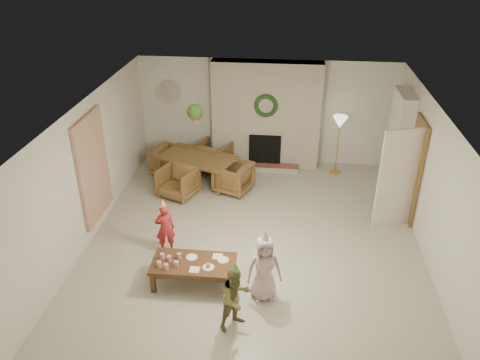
# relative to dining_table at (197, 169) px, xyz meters

# --- Properties ---
(floor) EXTENTS (7.00, 7.00, 0.00)m
(floor) POSITION_rel_dining_table_xyz_m (1.47, -2.21, -0.30)
(floor) COLOR #B7B29E
(floor) RESTS_ON ground
(ceiling) EXTENTS (7.00, 7.00, 0.00)m
(ceiling) POSITION_rel_dining_table_xyz_m (1.47, -2.21, 2.20)
(ceiling) COLOR white
(ceiling) RESTS_ON wall_back
(wall_back) EXTENTS (7.00, 0.00, 7.00)m
(wall_back) POSITION_rel_dining_table_xyz_m (1.47, 1.29, 0.95)
(wall_back) COLOR silver
(wall_back) RESTS_ON floor
(wall_front) EXTENTS (7.00, 0.00, 7.00)m
(wall_front) POSITION_rel_dining_table_xyz_m (1.47, -5.71, 0.95)
(wall_front) COLOR silver
(wall_front) RESTS_ON floor
(wall_left) EXTENTS (0.00, 7.00, 7.00)m
(wall_left) POSITION_rel_dining_table_xyz_m (-1.53, -2.21, 0.95)
(wall_left) COLOR silver
(wall_left) RESTS_ON floor
(wall_right) EXTENTS (0.00, 7.00, 7.00)m
(wall_right) POSITION_rel_dining_table_xyz_m (4.47, -2.21, 0.95)
(wall_right) COLOR silver
(wall_right) RESTS_ON floor
(fireplace_mass) EXTENTS (2.50, 0.40, 2.50)m
(fireplace_mass) POSITION_rel_dining_table_xyz_m (1.47, 1.09, 0.95)
(fireplace_mass) COLOR #4C1414
(fireplace_mass) RESTS_ON floor
(fireplace_hearth) EXTENTS (1.60, 0.30, 0.12)m
(fireplace_hearth) POSITION_rel_dining_table_xyz_m (1.47, 0.74, -0.24)
(fireplace_hearth) COLOR maroon
(fireplace_hearth) RESTS_ON floor
(fireplace_firebox) EXTENTS (0.75, 0.12, 0.75)m
(fireplace_firebox) POSITION_rel_dining_table_xyz_m (1.47, 0.91, 0.15)
(fireplace_firebox) COLOR black
(fireplace_firebox) RESTS_ON floor
(fireplace_wreath) EXTENTS (0.54, 0.10, 0.54)m
(fireplace_wreath) POSITION_rel_dining_table_xyz_m (1.47, 0.86, 1.25)
(fireplace_wreath) COLOR #193E17
(fireplace_wreath) RESTS_ON fireplace_mass
(floor_lamp_base) EXTENTS (0.26, 0.26, 0.03)m
(floor_lamp_base) POSITION_rel_dining_table_xyz_m (3.14, 0.79, -0.28)
(floor_lamp_base) COLOR gold
(floor_lamp_base) RESTS_ON floor
(floor_lamp_post) EXTENTS (0.03, 0.03, 1.25)m
(floor_lamp_post) POSITION_rel_dining_table_xyz_m (3.14, 0.79, 0.35)
(floor_lamp_post) COLOR gold
(floor_lamp_post) RESTS_ON floor
(floor_lamp_shade) EXTENTS (0.33, 0.33, 0.28)m
(floor_lamp_shade) POSITION_rel_dining_table_xyz_m (3.14, 0.79, 0.95)
(floor_lamp_shade) COLOR beige
(floor_lamp_shade) RESTS_ON floor_lamp_post
(bookshelf_carcass) EXTENTS (0.30, 1.00, 2.20)m
(bookshelf_carcass) POSITION_rel_dining_table_xyz_m (4.31, 0.09, 0.80)
(bookshelf_carcass) COLOR white
(bookshelf_carcass) RESTS_ON floor
(bookshelf_shelf_a) EXTENTS (0.30, 0.92, 0.03)m
(bookshelf_shelf_a) POSITION_rel_dining_table_xyz_m (4.29, 0.09, 0.15)
(bookshelf_shelf_a) COLOR white
(bookshelf_shelf_a) RESTS_ON bookshelf_carcass
(bookshelf_shelf_b) EXTENTS (0.30, 0.92, 0.03)m
(bookshelf_shelf_b) POSITION_rel_dining_table_xyz_m (4.29, 0.09, 0.55)
(bookshelf_shelf_b) COLOR white
(bookshelf_shelf_b) RESTS_ON bookshelf_carcass
(bookshelf_shelf_c) EXTENTS (0.30, 0.92, 0.03)m
(bookshelf_shelf_c) POSITION_rel_dining_table_xyz_m (4.29, 0.09, 0.95)
(bookshelf_shelf_c) COLOR white
(bookshelf_shelf_c) RESTS_ON bookshelf_carcass
(bookshelf_shelf_d) EXTENTS (0.30, 0.92, 0.03)m
(bookshelf_shelf_d) POSITION_rel_dining_table_xyz_m (4.29, 0.09, 1.35)
(bookshelf_shelf_d) COLOR white
(bookshelf_shelf_d) RESTS_ON bookshelf_carcass
(books_row_lower) EXTENTS (0.20, 0.40, 0.24)m
(books_row_lower) POSITION_rel_dining_table_xyz_m (4.27, -0.06, 0.29)
(books_row_lower) COLOR #AC361F
(books_row_lower) RESTS_ON bookshelf_shelf_a
(books_row_mid) EXTENTS (0.20, 0.44, 0.24)m
(books_row_mid) POSITION_rel_dining_table_xyz_m (4.27, 0.14, 0.69)
(books_row_mid) COLOR #25618A
(books_row_mid) RESTS_ON bookshelf_shelf_b
(books_row_upper) EXTENTS (0.20, 0.36, 0.22)m
(books_row_upper) POSITION_rel_dining_table_xyz_m (4.27, -0.01, 1.08)
(books_row_upper) COLOR #B36D26
(books_row_upper) RESTS_ON bookshelf_shelf_c
(door_frame) EXTENTS (0.05, 0.86, 2.04)m
(door_frame) POSITION_rel_dining_table_xyz_m (4.43, -1.01, 0.72)
(door_frame) COLOR brown
(door_frame) RESTS_ON floor
(door_leaf) EXTENTS (0.77, 0.32, 2.00)m
(door_leaf) POSITION_rel_dining_table_xyz_m (4.05, -1.39, 0.70)
(door_leaf) COLOR beige
(door_leaf) RESTS_ON floor
(curtain_panel) EXTENTS (0.06, 1.20, 2.00)m
(curtain_panel) POSITION_rel_dining_table_xyz_m (-1.49, -2.01, 0.95)
(curtain_panel) COLOR beige
(curtain_panel) RESTS_ON wall_left
(dining_table) EXTENTS (1.92, 1.51, 0.60)m
(dining_table) POSITION_rel_dining_table_xyz_m (0.00, 0.00, 0.00)
(dining_table) COLOR brown
(dining_table) RESTS_ON floor
(dining_chair_near) EXTENTS (0.92, 0.93, 0.66)m
(dining_chair_near) POSITION_rel_dining_table_xyz_m (-0.28, -0.69, 0.03)
(dining_chair_near) COLOR brown
(dining_chair_near) RESTS_ON floor
(dining_chair_far) EXTENTS (0.92, 0.93, 0.66)m
(dining_chair_far) POSITION_rel_dining_table_xyz_m (0.28, 0.69, 0.03)
(dining_chair_far) COLOR brown
(dining_chair_far) RESTS_ON floor
(dining_chair_left) EXTENTS (0.93, 0.92, 0.66)m
(dining_chair_left) POSITION_rel_dining_table_xyz_m (-0.69, 0.28, 0.03)
(dining_chair_left) COLOR brown
(dining_chair_left) RESTS_ON floor
(dining_chair_right) EXTENTS (0.93, 0.92, 0.66)m
(dining_chair_right) POSITION_rel_dining_table_xyz_m (0.86, -0.35, 0.03)
(dining_chair_right) COLOR brown
(dining_chair_right) RESTS_ON floor
(hanging_plant_cord) EXTENTS (0.01, 0.01, 0.70)m
(hanging_plant_cord) POSITION_rel_dining_table_xyz_m (0.17, -0.71, 1.85)
(hanging_plant_cord) COLOR tan
(hanging_plant_cord) RESTS_ON ceiling
(hanging_plant_pot) EXTENTS (0.16, 0.16, 0.12)m
(hanging_plant_pot) POSITION_rel_dining_table_xyz_m (0.17, -0.71, 1.50)
(hanging_plant_pot) COLOR #994031
(hanging_plant_pot) RESTS_ON hanging_plant_cord
(hanging_plant_foliage) EXTENTS (0.32, 0.32, 0.32)m
(hanging_plant_foliage) POSITION_rel_dining_table_xyz_m (0.17, -0.71, 1.62)
(hanging_plant_foliage) COLOR #234617
(hanging_plant_foliage) RESTS_ON hanging_plant_pot
(coffee_table_top) EXTENTS (1.34, 0.68, 0.06)m
(coffee_table_top) POSITION_rel_dining_table_xyz_m (0.60, -3.47, 0.08)
(coffee_table_top) COLOR #4A2F18
(coffee_table_top) RESTS_ON floor
(coffee_table_apron) EXTENTS (1.24, 0.57, 0.08)m
(coffee_table_apron) POSITION_rel_dining_table_xyz_m (0.60, -3.47, 0.01)
(coffee_table_apron) COLOR #4A2F18
(coffee_table_apron) RESTS_ON floor
(coffee_leg_fl) EXTENTS (0.07, 0.07, 0.35)m
(coffee_leg_fl) POSITION_rel_dining_table_xyz_m (-0.00, -3.74, -0.12)
(coffee_leg_fl) COLOR #4A2F18
(coffee_leg_fl) RESTS_ON floor
(coffee_leg_fr) EXTENTS (0.07, 0.07, 0.35)m
(coffee_leg_fr) POSITION_rel_dining_table_xyz_m (1.21, -3.73, -0.12)
(coffee_leg_fr) COLOR #4A2F18
(coffee_leg_fr) RESTS_ON floor
(coffee_leg_bl) EXTENTS (0.07, 0.07, 0.35)m
(coffee_leg_bl) POSITION_rel_dining_table_xyz_m (-0.01, -3.20, -0.12)
(coffee_leg_bl) COLOR #4A2F18
(coffee_leg_bl) RESTS_ON floor
(coffee_leg_br) EXTENTS (0.07, 0.07, 0.35)m
(coffee_leg_br) POSITION_rel_dining_table_xyz_m (1.21, -3.19, -0.12)
(coffee_leg_br) COLOR #4A2F18
(coffee_leg_br) RESTS_ON floor
(cup_a) EXTENTS (0.07, 0.07, 0.09)m
(cup_a) POSITION_rel_dining_table_xyz_m (0.09, -3.62, 0.16)
(cup_a) COLOR white
(cup_a) RESTS_ON coffee_table_top
(cup_b) EXTENTS (0.07, 0.07, 0.09)m
(cup_b) POSITION_rel_dining_table_xyz_m (0.09, -3.42, 0.16)
(cup_b) COLOR white
(cup_b) RESTS_ON coffee_table_top
(cup_c) EXTENTS (0.07, 0.07, 0.09)m
(cup_c) POSITION_rel_dining_table_xyz_m (0.21, -3.67, 0.16)
(cup_c) COLOR white
(cup_c) RESTS_ON coffee_table_top
(cup_d) EXTENTS (0.07, 0.07, 0.09)m
(cup_d) POSITION_rel_dining_table_xyz_m (0.21, -3.47, 0.16)
(cup_d) COLOR white
(cup_d) RESTS_ON coffee_table_top
(cup_e) EXTENTS (0.07, 0.07, 0.09)m
(cup_e) POSITION_rel_dining_table_xyz_m (0.36, -3.59, 0.16)
(cup_e) COLOR white
(cup_e) RESTS_ON coffee_table_top
(cup_f) EXTENTS (0.07, 0.07, 0.09)m
(cup_f) POSITION_rel_dining_table_xyz_m (0.36, -3.39, 0.16)
(cup_f) COLOR white
(cup_f) RESTS_ON coffee_table_top
(plate_a) EXTENTS (0.19, 0.19, 0.01)m
(plate_a) POSITION_rel_dining_table_xyz_m (0.55, -3.34, 0.12)
(plate_a) COLOR white
(plate_a) RESTS_ON coffee_table_top
(plate_b) EXTENTS (0.19, 0.19, 0.01)m
(plate_b) POSITION_rel_dining_table_xyz_m (0.86, -3.57, 0.12)
(plate_b) COLOR white
(plate_b) RESTS_ON coffee_table_top
(plate_c) EXTENTS (0.19, 0.19, 0.01)m
(plate_c) POSITION_rel_dining_table_xyz_m (1.06, -3.36, 0.12)
(plate_c) COLOR white
(plate_c) RESTS_ON coffee_table_top
(food_scoop) EXTENTS (0.07, 0.07, 0.07)m
(food_scoop) POSITION_rel_dining_table_xyz_m (0.86, -3.57, 0.16)
(food_scoop) COLOR tan
(food_scoop) RESTS_ON plate_b
(napkin_left) EXTENTS (0.16, 0.16, 0.01)m
(napkin_left) POSITION_rel_dining_table_xyz_m (0.66, -3.65, 0.12)
(napkin_left) COLOR #FFBBBC
(napkin_left) RESTS_ON coffee_table_top
(napkin_right) EXTENTS (0.16, 0.16, 0.01)m
(napkin_right) POSITION_rel_dining_table_xyz_m (0.96, -3.28, 0.12)
(napkin_right) COLOR #FFBBBC
(napkin_right) RESTS_ON coffee_table_top
(child_red) EXTENTS (0.40, 0.32, 0.94)m
(child_red) POSITION_rel_dining_table_xyz_m (-0.06, -2.65, 0.17)
(child_red) COLOR maroon
(child_red) RESTS_ON floor
(party_hat_red) EXTENTS (0.13, 0.13, 0.18)m
(party_hat_red) POSITION_rel_dining_table_xyz_m (-0.06, -2.65, 0.68)
(party_hat_red) COLOR #FFC854
(party_hat_red) RESTS_ON child_red
(child_plaid) EXTENTS (0.62, 0.62, 1.01)m
(child_plaid) POSITION_rel_dining_table_xyz_m (1.38, -4.32, 0.21)
(child_plaid) COLOR #935D28
(child_plaid) RESTS_ON floor
(party_hat_plaid) EXTENTS (0.16, 0.16, 0.17)m
(party_hat_plaid) POSITION_rel_dining_table_xyz_m (1.38, -4.32, 0.75)
(party_hat_plaid) COLOR #4EA647
(party_hat_plaid) RESTS_ON child_plaid
(child_pink) EXTENTS (0.60, 0.46, 1.10)m
(child_pink) POSITION_rel_dining_table_xyz_m (1.74, -3.67, 0.25)
(child_pink) COLOR #CDA4A9
(child_pink) RESTS_ON floor
(party_hat_pink) EXTENTS (0.15, 0.15, 0.20)m
(party_hat_pink) POSITION_rel_dining_table_xyz_m (1.74, -3.67, 0.84)
(party_hat_pink) COLOR #B1B1B8
(party_hat_pink) RESTS_ON child_pink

